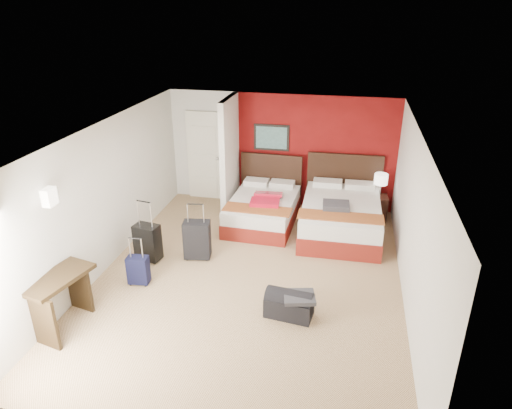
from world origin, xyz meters
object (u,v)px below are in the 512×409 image
(bed_left, at_px, (263,211))
(red_suitcase_open, at_px, (267,199))
(table_lamp, at_px, (380,185))
(suitcase_navy, at_px, (139,271))
(desk, at_px, (62,302))
(suitcase_black, at_px, (148,244))
(suitcase_charcoal, at_px, (197,241))
(nightstand, at_px, (378,208))
(duffel_bag, at_px, (289,305))
(bed_right, at_px, (341,218))

(bed_left, xyz_separation_m, red_suitcase_open, (0.10, -0.10, 0.33))
(table_lamp, height_order, suitcase_navy, table_lamp)
(bed_left, height_order, desk, desk)
(suitcase_black, bearing_deg, suitcase_charcoal, 26.07)
(nightstand, height_order, suitcase_black, suitcase_black)
(suitcase_charcoal, height_order, duffel_bag, suitcase_charcoal)
(suitcase_navy, bearing_deg, desk, -119.20)
(nightstand, relative_size, desk, 0.53)
(suitcase_navy, bearing_deg, duffel_bag, -11.90)
(bed_left, xyz_separation_m, duffel_bag, (0.98, -2.96, -0.10))
(bed_right, bearing_deg, desk, -135.61)
(bed_left, bearing_deg, desk, -116.73)
(suitcase_black, xyz_separation_m, suitcase_navy, (0.16, -0.75, -0.09))
(table_lamp, bearing_deg, duffel_bag, -110.56)
(red_suitcase_open, height_order, suitcase_charcoal, suitcase_charcoal)
(table_lamp, bearing_deg, desk, -134.44)
(table_lamp, bearing_deg, bed_right, -132.56)
(table_lamp, bearing_deg, nightstand, 0.00)
(suitcase_navy, bearing_deg, bed_right, 34.10)
(suitcase_charcoal, bearing_deg, suitcase_black, -172.19)
(table_lamp, bearing_deg, suitcase_charcoal, -144.04)
(suitcase_navy, bearing_deg, bed_left, 54.88)
(suitcase_black, bearing_deg, bed_right, 37.78)
(suitcase_black, distance_m, desk, 2.02)
(red_suitcase_open, relative_size, table_lamp, 1.58)
(suitcase_charcoal, relative_size, suitcase_navy, 1.47)
(red_suitcase_open, height_order, suitcase_black, same)
(bed_left, height_order, nightstand, bed_left)
(table_lamp, relative_size, duffel_bag, 0.72)
(duffel_bag, bearing_deg, desk, -156.57)
(suitcase_charcoal, bearing_deg, nightstand, 27.37)
(suitcase_charcoal, bearing_deg, bed_left, 53.19)
(nightstand, xyz_separation_m, table_lamp, (0.00, 0.00, 0.51))
(nightstand, xyz_separation_m, suitcase_black, (-4.07, -2.59, 0.07))
(nightstand, xyz_separation_m, suitcase_charcoal, (-3.23, -2.34, 0.08))
(suitcase_black, bearing_deg, bed_left, 57.31)
(red_suitcase_open, distance_m, suitcase_navy, 3.05)
(nightstand, relative_size, suitcase_charcoal, 0.76)
(nightstand, bearing_deg, bed_left, -166.07)
(bed_left, bearing_deg, table_lamp, 18.84)
(bed_right, distance_m, table_lamp, 1.20)
(bed_right, relative_size, table_lamp, 4.39)
(table_lamp, height_order, duffel_bag, table_lamp)
(bed_right, height_order, red_suitcase_open, red_suitcase_open)
(bed_right, distance_m, suitcase_charcoal, 2.91)
(nightstand, height_order, duffel_bag, nightstand)
(desk, bearing_deg, suitcase_black, 91.17)
(nightstand, distance_m, duffel_bag, 3.92)
(nightstand, distance_m, desk, 6.40)
(table_lamp, height_order, suitcase_charcoal, table_lamp)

